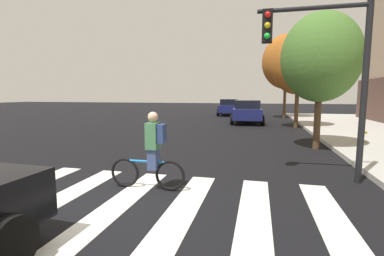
{
  "coord_description": "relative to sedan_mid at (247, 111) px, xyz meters",
  "views": [
    {
      "loc": [
        2.82,
        -4.59,
        2.05
      ],
      "look_at": [
        1.16,
        2.35,
        1.19
      ],
      "focal_mm": 26.0,
      "sensor_mm": 36.0,
      "label": 1
    }
  ],
  "objects": [
    {
      "name": "ground_plane",
      "position": [
        -2.03,
        -15.79,
        -0.85
      ],
      "size": [
        120.0,
        120.0,
        0.0
      ],
      "primitive_type": "plane",
      "color": "black"
    },
    {
      "name": "crosswalk_stripes",
      "position": [
        -1.72,
        -15.79,
        -0.84
      ],
      "size": [
        8.01,
        3.92,
        0.01
      ],
      "color": "silver",
      "rests_on": "ground"
    },
    {
      "name": "sedan_mid",
      "position": [
        0.0,
        0.0,
        0.0
      ],
      "size": [
        2.41,
        4.83,
        1.64
      ],
      "color": "navy",
      "rests_on": "ground"
    },
    {
      "name": "sedan_far",
      "position": [
        -2.02,
        7.22,
        -0.03
      ],
      "size": [
        2.32,
        4.68,
        1.59
      ],
      "color": "navy",
      "rests_on": "ground"
    },
    {
      "name": "cyclist",
      "position": [
        -1.41,
        -14.89,
        -0.0
      ],
      "size": [
        1.71,
        0.36,
        1.69
      ],
      "color": "black",
      "rests_on": "ground"
    },
    {
      "name": "traffic_light_near",
      "position": [
        2.27,
        -13.35,
        2.01
      ],
      "size": [
        2.47,
        0.28,
        4.2
      ],
      "color": "black",
      "rests_on": "ground"
    },
    {
      "name": "fire_hydrant",
      "position": [
        4.9,
        -7.86,
        -0.31
      ],
      "size": [
        0.33,
        0.22,
        0.78
      ],
      "color": "gold",
      "rests_on": "sidewalk"
    },
    {
      "name": "street_tree_near",
      "position": [
        2.94,
        -9.24,
        2.53
      ],
      "size": [
        2.81,
        2.81,
        5.01
      ],
      "color": "#4C3823",
      "rests_on": "ground"
    },
    {
      "name": "street_tree_mid",
      "position": [
        3.05,
        -2.37,
        3.04
      ],
      "size": [
        3.24,
        3.24,
        5.76
      ],
      "color": "#4C3823",
      "rests_on": "ground"
    },
    {
      "name": "street_tree_far",
      "position": [
        2.95,
        4.79,
        3.94
      ],
      "size": [
        3.98,
        3.98,
        7.09
      ],
      "color": "#4C3823",
      "rests_on": "ground"
    }
  ]
}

